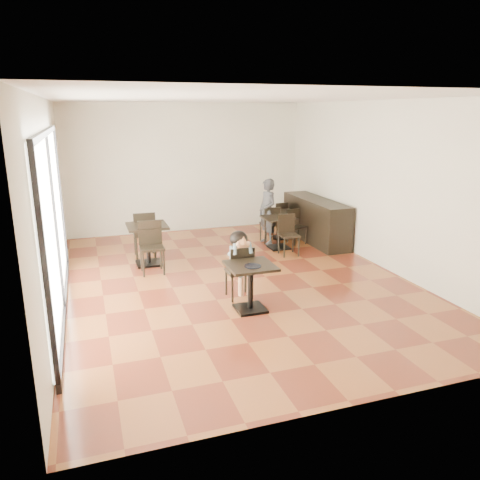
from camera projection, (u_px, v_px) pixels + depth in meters
name	position (u px, v px, depth m)	size (l,w,h in m)	color
floor	(236.00, 280.00, 8.57)	(6.00, 8.00, 0.01)	brown
ceiling	(235.00, 98.00, 7.72)	(6.00, 8.00, 0.01)	silver
wall_back	(186.00, 168.00, 11.80)	(6.00, 0.01, 3.20)	beige
wall_front	(364.00, 261.00, 4.49)	(6.00, 0.01, 3.20)	beige
wall_left	(51.00, 204.00, 7.23)	(0.01, 8.00, 3.20)	beige
wall_right	(382.00, 185.00, 9.06)	(0.01, 8.00, 3.20)	beige
storefront_window	(53.00, 224.00, 6.83)	(0.04, 4.50, 2.60)	white
child_table	(250.00, 287.00, 7.19)	(0.70, 0.70, 0.74)	black
child_chair	(239.00, 272.00, 7.68)	(0.40, 0.40, 0.90)	black
child	(239.00, 265.00, 7.64)	(0.40, 0.56, 1.13)	slate
plate	(253.00, 266.00, 7.00)	(0.25, 0.25, 0.02)	black
pizza_slice	(243.00, 244.00, 7.36)	(0.26, 0.20, 0.06)	tan
adult_patron	(267.00, 211.00, 10.79)	(0.55, 0.36, 1.51)	#37373B
cafe_table_mid	(279.00, 233.00, 10.49)	(0.68, 0.68, 0.72)	black
cafe_table_left	(148.00, 245.00, 9.36)	(0.78, 0.78, 0.82)	black
cafe_table_back	(282.00, 225.00, 11.34)	(0.62, 0.62, 0.66)	black
chair_mid_a	(270.00, 224.00, 10.97)	(0.39, 0.39, 0.86)	black
chair_mid_b	(289.00, 236.00, 9.97)	(0.39, 0.39, 0.86)	black
chair_left_a	(144.00, 234.00, 9.84)	(0.44, 0.44, 0.99)	black
chair_left_b	(152.00, 248.00, 8.83)	(0.44, 0.44, 0.99)	black
chair_back_a	(278.00, 217.00, 11.86)	(0.36, 0.36, 0.79)	black
chair_back_b	(297.00, 227.00, 10.86)	(0.36, 0.36, 0.79)	black
service_counter	(316.00, 220.00, 11.08)	(0.60, 2.40, 1.00)	black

